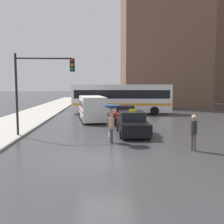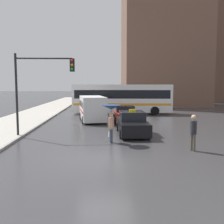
{
  "view_description": "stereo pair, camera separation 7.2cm",
  "coord_description": "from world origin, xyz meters",
  "px_view_note": "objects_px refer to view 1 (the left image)",
  "views": [
    {
      "loc": [
        -0.24,
        -11.23,
        3.22
      ],
      "look_at": [
        0.56,
        6.91,
        1.4
      ],
      "focal_mm": 42.0,
      "sensor_mm": 36.0,
      "label": 1
    },
    {
      "loc": [
        -0.16,
        -11.23,
        3.22
      ],
      "look_at": [
        0.56,
        6.91,
        1.4
      ],
      "focal_mm": 42.0,
      "sensor_mm": 36.0,
      "label": 2
    }
  ],
  "objects_px": {
    "sedan_red": "(125,115)",
    "pedestrian_man": "(194,129)",
    "ambulance_van": "(92,107)",
    "pedestrian_with_umbrella": "(111,112)",
    "taxi": "(132,124)",
    "traffic_light": "(41,79)",
    "city_bus": "(122,98)"
  },
  "relations": [
    {
      "from": "pedestrian_with_umbrella",
      "to": "traffic_light",
      "type": "xyz_separation_m",
      "value": [
        -4.3,
        1.97,
        1.89
      ]
    },
    {
      "from": "taxi",
      "to": "pedestrian_man",
      "type": "bearing_deg",
      "value": 118.11
    },
    {
      "from": "pedestrian_with_umbrella",
      "to": "taxi",
      "type": "bearing_deg",
      "value": -37.33
    },
    {
      "from": "city_bus",
      "to": "traffic_light",
      "type": "height_order",
      "value": "traffic_light"
    },
    {
      "from": "taxi",
      "to": "traffic_light",
      "type": "relative_size",
      "value": 0.87
    },
    {
      "from": "city_bus",
      "to": "pedestrian_man",
      "type": "relative_size",
      "value": 6.25
    },
    {
      "from": "ambulance_van",
      "to": "pedestrian_with_umbrella",
      "type": "xyz_separation_m",
      "value": [
        1.39,
        -9.41,
        0.5
      ]
    },
    {
      "from": "pedestrian_man",
      "to": "pedestrian_with_umbrella",
      "type": "bearing_deg",
      "value": -132.47
    },
    {
      "from": "pedestrian_with_umbrella",
      "to": "pedestrian_man",
      "type": "relative_size",
      "value": 1.19
    },
    {
      "from": "pedestrian_with_umbrella",
      "to": "traffic_light",
      "type": "relative_size",
      "value": 0.41
    },
    {
      "from": "sedan_red",
      "to": "pedestrian_with_umbrella",
      "type": "height_order",
      "value": "pedestrian_with_umbrella"
    },
    {
      "from": "ambulance_van",
      "to": "pedestrian_man",
      "type": "distance_m",
      "value": 12.58
    },
    {
      "from": "sedan_red",
      "to": "pedestrian_with_umbrella",
      "type": "bearing_deg",
      "value": 79.65
    },
    {
      "from": "pedestrian_man",
      "to": "traffic_light",
      "type": "height_order",
      "value": "traffic_light"
    },
    {
      "from": "city_bus",
      "to": "pedestrian_with_umbrella",
      "type": "bearing_deg",
      "value": 177.45
    },
    {
      "from": "taxi",
      "to": "pedestrian_man",
      "type": "distance_m",
      "value": 5.26
    },
    {
      "from": "taxi",
      "to": "pedestrian_with_umbrella",
      "type": "height_order",
      "value": "pedestrian_with_umbrella"
    },
    {
      "from": "taxi",
      "to": "city_bus",
      "type": "relative_size",
      "value": 0.4
    },
    {
      "from": "sedan_red",
      "to": "city_bus",
      "type": "distance_m",
      "value": 7.09
    },
    {
      "from": "taxi",
      "to": "ambulance_van",
      "type": "height_order",
      "value": "ambulance_van"
    },
    {
      "from": "sedan_red",
      "to": "taxi",
      "type": "bearing_deg",
      "value": 89.71
    },
    {
      "from": "pedestrian_man",
      "to": "sedan_red",
      "type": "bearing_deg",
      "value": 177.06
    },
    {
      "from": "sedan_red",
      "to": "traffic_light",
      "type": "distance_m",
      "value": 9.2
    },
    {
      "from": "taxi",
      "to": "pedestrian_with_umbrella",
      "type": "bearing_deg",
      "value": 60.45
    },
    {
      "from": "sedan_red",
      "to": "ambulance_van",
      "type": "distance_m",
      "value": 3.14
    },
    {
      "from": "city_bus",
      "to": "traffic_light",
      "type": "bearing_deg",
      "value": 159.69
    },
    {
      "from": "sedan_red",
      "to": "pedestrian_man",
      "type": "bearing_deg",
      "value": 103.24
    },
    {
      "from": "traffic_light",
      "to": "pedestrian_with_umbrella",
      "type": "bearing_deg",
      "value": -24.56
    },
    {
      "from": "taxi",
      "to": "pedestrian_with_umbrella",
      "type": "distance_m",
      "value": 3.24
    },
    {
      "from": "traffic_light",
      "to": "city_bus",
      "type": "bearing_deg",
      "value": 65.53
    },
    {
      "from": "ambulance_van",
      "to": "city_bus",
      "type": "relative_size",
      "value": 0.49
    },
    {
      "from": "ambulance_van",
      "to": "pedestrian_man",
      "type": "xyz_separation_m",
      "value": [
        5.37,
        -11.38,
        -0.17
      ]
    }
  ]
}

